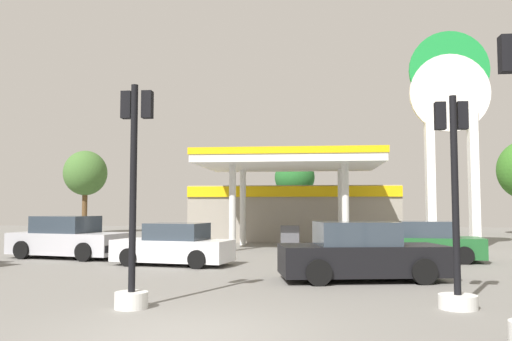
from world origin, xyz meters
The scene contains 11 objects.
ground_plane centered at (0.00, 0.00, 0.00)m, with size 90.00×90.00×0.00m, color slate.
gas_station centered at (0.97, 23.34, 1.98)m, with size 12.04×13.19×4.62m.
station_pole_sign centered at (8.78, 17.90, 6.66)m, with size 3.84×0.56×10.64m.
car_0 centered at (-2.76, 9.70, 0.66)m, with size 4.30×2.41×1.45m.
car_3 centered at (6.21, 11.93, 0.67)m, with size 4.29×2.21×1.48m.
car_4 centered at (-7.57, 11.73, 0.75)m, with size 4.92×2.89×1.65m.
car_5 centered at (3.38, 6.54, 0.73)m, with size 4.76×2.65×1.61m.
traffic_signal_1 centered at (-1.56, 2.04, 1.72)m, with size 0.66×0.69×4.53m.
traffic_signal_2 centered at (4.92, 2.67, 1.53)m, with size 0.76×0.76×4.29m.
tree_0 centered at (-15.28, 30.36, 4.56)m, with size 3.28×3.28×6.31m.
tree_1 centered at (0.78, 30.50, 4.13)m, with size 2.94×2.94×5.60m.
Camera 1 is at (2.06, -8.35, 2.03)m, focal length 36.95 mm.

